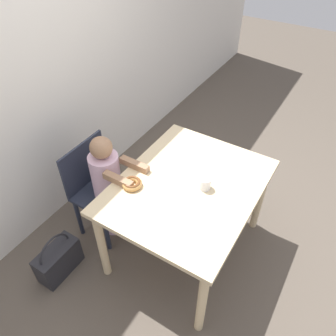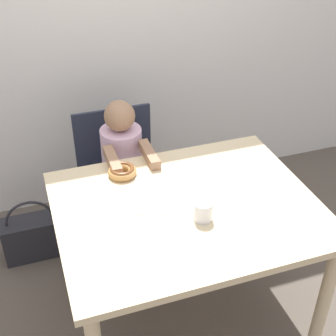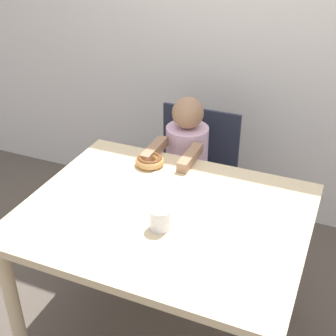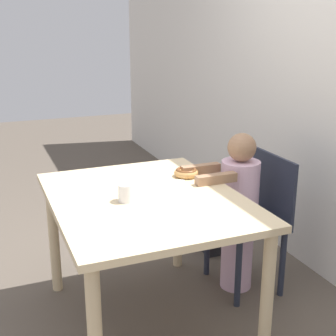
{
  "view_description": "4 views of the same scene",
  "coord_description": "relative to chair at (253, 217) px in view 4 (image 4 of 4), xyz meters",
  "views": [
    {
      "loc": [
        -1.44,
        -0.72,
        2.32
      ],
      "look_at": [
        -0.04,
        0.14,
        0.85
      ],
      "focal_mm": 35.0,
      "sensor_mm": 36.0,
      "label": 1
    },
    {
      "loc": [
        -0.61,
        -1.51,
        2.02
      ],
      "look_at": [
        -0.04,
        0.14,
        0.85
      ],
      "focal_mm": 50.0,
      "sensor_mm": 36.0,
      "label": 2
    },
    {
      "loc": [
        0.62,
        -1.43,
        1.85
      ],
      "look_at": [
        -0.04,
        0.14,
        0.85
      ],
      "focal_mm": 50.0,
      "sensor_mm": 36.0,
      "label": 3
    },
    {
      "loc": [
        2.08,
        -0.72,
        1.56
      ],
      "look_at": [
        -0.04,
        0.14,
        0.85
      ],
      "focal_mm": 50.0,
      "sensor_mm": 36.0,
      "label": 4
    }
  ],
  "objects": [
    {
      "name": "child_figure",
      "position": [
        0.0,
        -0.11,
        0.05
      ],
      "size": [
        0.24,
        0.44,
        0.97
      ],
      "color": "silver",
      "rests_on": "ground_plane"
    },
    {
      "name": "napkin",
      "position": [
        0.08,
        -0.63,
        0.29
      ],
      "size": [
        0.35,
        0.35,
        0.0
      ],
      "color": "white",
      "rests_on": "dining_table"
    },
    {
      "name": "handbag",
      "position": [
        -0.55,
        -0.02,
        -0.31
      ],
      "size": [
        0.35,
        0.16,
        0.4
      ],
      "color": "#232328",
      "rests_on": "ground_plane"
    },
    {
      "name": "donut",
      "position": [
        -0.07,
        -0.42,
        0.31
      ],
      "size": [
        0.14,
        0.14,
        0.05
      ],
      "color": "tan",
      "rests_on": "dining_table"
    },
    {
      "name": "cup",
      "position": [
        0.17,
        -0.85,
        0.33
      ],
      "size": [
        0.08,
        0.08,
        0.09
      ],
      "color": "white",
      "rests_on": "dining_table"
    },
    {
      "name": "ground_plane",
      "position": [
        0.14,
        -0.74,
        -0.45
      ],
      "size": [
        12.0,
        12.0,
        0.0
      ],
      "primitive_type": "plane",
      "color": "brown"
    },
    {
      "name": "dining_table",
      "position": [
        0.14,
        -0.74,
        0.19
      ],
      "size": [
        1.15,
        0.92,
        0.73
      ],
      "color": "beige",
      "rests_on": "ground_plane"
    },
    {
      "name": "chair",
      "position": [
        0.0,
        0.0,
        0.0
      ],
      "size": [
        0.46,
        0.36,
        0.82
      ],
      "color": "#232838",
      "rests_on": "ground_plane"
    }
  ]
}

